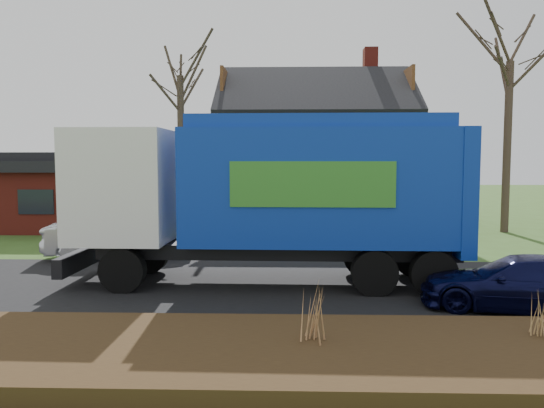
{
  "coord_description": "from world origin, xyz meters",
  "views": [
    {
      "loc": [
        0.66,
        -13.78,
        3.32
      ],
      "look_at": [
        0.16,
        2.5,
        1.98
      ],
      "focal_mm": 35.0,
      "sensor_mm": 36.0,
      "label": 1
    }
  ],
  "objects": [
    {
      "name": "ground",
      "position": [
        0.0,
        0.0,
        0.0
      ],
      "size": [
        120.0,
        120.0,
        0.0
      ],
      "primitive_type": "plane",
      "color": "#33501A",
      "rests_on": "ground"
    },
    {
      "name": "road",
      "position": [
        0.0,
        0.0,
        0.01
      ],
      "size": [
        80.0,
        7.0,
        0.02
      ],
      "primitive_type": "cube",
      "color": "black",
      "rests_on": "ground"
    },
    {
      "name": "mulch_verge",
      "position": [
        0.0,
        -5.3,
        0.15
      ],
      "size": [
        80.0,
        3.5,
        0.3
      ],
      "primitive_type": "cube",
      "color": "#311F10",
      "rests_on": "ground"
    },
    {
      "name": "main_house",
      "position": [
        1.49,
        13.91,
        4.03
      ],
      "size": [
        12.95,
        8.95,
        9.26
      ],
      "color": "beige",
      "rests_on": "ground"
    },
    {
      "name": "ranch_house",
      "position": [
        -12.0,
        13.0,
        1.81
      ],
      "size": [
        9.8,
        8.2,
        3.7
      ],
      "color": "maroon",
      "rests_on": "ground"
    },
    {
      "name": "garbage_truck",
      "position": [
        0.33,
        0.31,
        2.57
      ],
      "size": [
        10.46,
        2.98,
        4.46
      ],
      "rotation": [
        0.0,
        0.0,
        -0.02
      ],
      "color": "black",
      "rests_on": "ground"
    },
    {
      "name": "silver_sedan",
      "position": [
        -5.06,
        3.97,
        0.8
      ],
      "size": [
        5.06,
        2.53,
        1.59
      ],
      "primitive_type": "imported",
      "rotation": [
        0.0,
        0.0,
        1.75
      ],
      "color": "#B8BBC0",
      "rests_on": "ground"
    },
    {
      "name": "navy_wagon",
      "position": [
        5.8,
        -2.12,
        0.62
      ],
      "size": [
        4.56,
        2.86,
        1.23
      ],
      "primitive_type": "imported",
      "rotation": [
        0.0,
        0.0,
        -1.86
      ],
      "color": "black",
      "rests_on": "ground"
    },
    {
      "name": "tree_front_west",
      "position": [
        -3.88,
        8.62,
        7.87
      ],
      "size": [
        3.21,
        3.21,
        9.56
      ],
      "color": "#392F22",
      "rests_on": "ground"
    },
    {
      "name": "tree_front_east",
      "position": [
        10.74,
        11.04,
        9.09
      ],
      "size": [
        4.03,
        4.03,
        11.19
      ],
      "color": "#433328",
      "rests_on": "ground"
    },
    {
      "name": "tree_back",
      "position": [
        5.66,
        23.08,
        9.06
      ],
      "size": [
        3.43,
        3.43,
        10.87
      ],
      "color": "#3F3126",
      "rests_on": "ground"
    },
    {
      "name": "grass_clump_mid",
      "position": [
        1.13,
        -5.1,
        0.79
      ],
      "size": [
        0.35,
        0.29,
        0.98
      ],
      "color": "#A47448",
      "rests_on": "mulch_verge"
    },
    {
      "name": "grass_clump_east",
      "position": [
        5.07,
        -4.73,
        0.68
      ],
      "size": [
        0.31,
        0.25,
        0.76
      ],
      "color": "#9C7644",
      "rests_on": "mulch_verge"
    }
  ]
}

